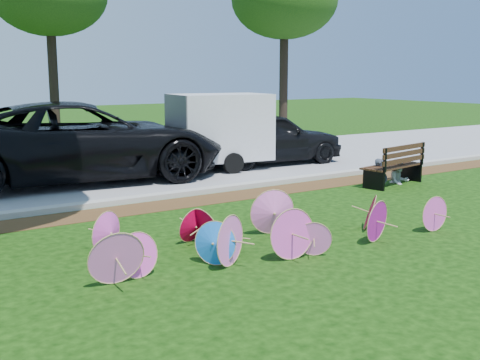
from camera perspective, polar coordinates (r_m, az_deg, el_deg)
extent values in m
plane|color=black|center=(9.29, 4.30, -7.58)|extent=(90.00, 90.00, 0.00)
cube|color=#472D16|center=(13.01, -7.96, -2.49)|extent=(90.00, 1.00, 0.01)
cube|color=#B7B5AD|center=(13.62, -9.25, -1.72)|extent=(90.00, 0.30, 0.12)
cube|color=gray|center=(17.43, -14.91, 0.47)|extent=(90.00, 8.00, 0.01)
cone|color=#C90233|center=(10.11, -4.34, -4.29)|extent=(0.66, 0.40, 0.62)
cone|color=#FF50D4|center=(11.39, 17.81, -3.03)|extent=(0.65, 0.11, 0.65)
cone|color=#B9179A|center=(10.40, 12.62, -3.80)|extent=(0.75, 0.39, 0.74)
cone|color=#C90233|center=(11.18, 12.45, -2.94)|extent=(0.69, 0.69, 0.68)
cone|color=blue|center=(8.93, -2.48, -6.06)|extent=(0.54, 0.65, 0.68)
cone|color=#FF50D4|center=(9.26, 4.78, -5.06)|extent=(0.81, 0.20, 0.81)
cone|color=#FF50D4|center=(8.57, -9.84, -6.94)|extent=(0.68, 0.28, 0.66)
cone|color=#FB70D5|center=(8.90, -1.24, -5.73)|extent=(0.74, 0.47, 0.78)
cone|color=#FB70D5|center=(8.28, -11.78, -7.12)|extent=(0.81, 0.37, 0.79)
cone|color=#FB70D5|center=(9.47, 7.00, -5.50)|extent=(0.55, 0.48, 0.57)
cone|color=#C90233|center=(10.08, -3.28, -4.23)|extent=(0.44, 0.70, 0.65)
cone|color=#FF50D4|center=(9.68, -12.34, -4.93)|extent=(0.67, 0.47, 0.70)
cone|color=#B9179A|center=(9.39, -1.08, -5.41)|extent=(0.39, 0.64, 0.62)
cone|color=#FB70D5|center=(10.56, 3.18, -3.08)|extent=(0.85, 0.41, 0.83)
imported|color=black|center=(16.32, -14.86, 3.52)|extent=(7.86, 4.26, 2.09)
imported|color=black|center=(18.84, 2.60, 4.02)|extent=(4.99, 2.31, 1.66)
cube|color=silver|center=(17.72, -1.87, 5.05)|extent=(2.94, 2.07, 2.52)
imported|color=#383F4D|center=(15.56, 13.21, 1.90)|extent=(0.51, 0.36, 1.34)
imported|color=#B1B0B9|center=(16.08, 14.92, 1.90)|extent=(0.68, 0.57, 1.24)
cylinder|color=black|center=(24.66, -17.25, 8.91)|extent=(0.36, 0.36, 5.00)
cylinder|color=black|center=(25.72, 4.15, 9.36)|extent=(0.36, 0.36, 5.00)
ellipsoid|color=#0C330B|center=(25.90, 4.25, 16.68)|extent=(4.40, 4.40, 3.20)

